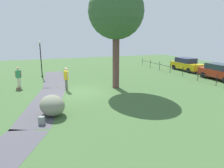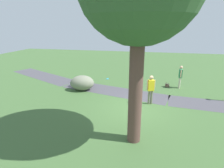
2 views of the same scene
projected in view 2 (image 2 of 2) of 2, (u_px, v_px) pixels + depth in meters
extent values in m
plane|color=#406233|center=(134.00, 108.00, 10.84)|extent=(48.00, 48.00, 0.00)
cube|color=#49474E|center=(113.00, 91.00, 13.69)|extent=(8.23, 3.81, 0.01)
cube|color=#49474E|center=(43.00, 76.00, 17.73)|extent=(8.04, 5.25, 0.01)
cylinder|color=brown|center=(136.00, 89.00, 7.20)|extent=(0.55, 0.55, 4.58)
ellipsoid|color=gray|center=(82.00, 83.00, 13.75)|extent=(1.96, 1.60, 1.12)
cylinder|color=beige|center=(180.00, 83.00, 14.16)|extent=(0.13, 0.13, 0.85)
cylinder|color=beige|center=(179.00, 82.00, 14.31)|extent=(0.13, 0.13, 0.85)
cube|color=#358D56|center=(181.00, 73.00, 14.01)|extent=(0.26, 0.37, 0.64)
cylinder|color=#E1B18C|center=(181.00, 74.00, 13.79)|extent=(0.08, 0.08, 0.57)
cylinder|color=#E1B18C|center=(180.00, 72.00, 14.20)|extent=(0.08, 0.08, 0.57)
sphere|color=#E1B18C|center=(181.00, 67.00, 13.86)|extent=(0.23, 0.23, 0.23)
cylinder|color=#6B6E53|center=(151.00, 97.00, 11.35)|extent=(0.13, 0.13, 0.88)
cylinder|color=#6B6E53|center=(149.00, 97.00, 11.34)|extent=(0.13, 0.13, 0.88)
cube|color=yellow|center=(151.00, 85.00, 11.11)|extent=(0.42, 0.34, 0.66)
cylinder|color=tan|center=(155.00, 85.00, 11.12)|extent=(0.08, 0.08, 0.59)
cylinder|color=tan|center=(147.00, 85.00, 11.07)|extent=(0.08, 0.08, 0.59)
sphere|color=tan|center=(151.00, 78.00, 10.96)|extent=(0.24, 0.24, 0.24)
cube|color=brown|center=(167.00, 85.00, 14.55)|extent=(0.31, 0.31, 0.24)
torus|color=brown|center=(167.00, 83.00, 14.49)|extent=(0.38, 0.38, 0.02)
cube|color=gray|center=(72.00, 84.00, 14.68)|extent=(0.31, 0.34, 0.40)
cube|color=gray|center=(73.00, 85.00, 14.62)|extent=(0.14, 0.20, 0.18)
cylinder|color=#24A9DB|center=(108.00, 79.00, 16.72)|extent=(0.26, 0.26, 0.02)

